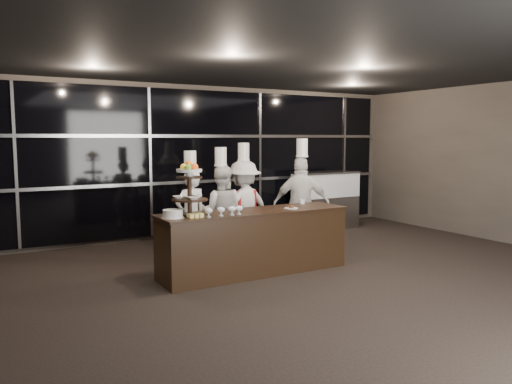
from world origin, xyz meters
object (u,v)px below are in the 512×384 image
buffet_counter (254,241)px  layer_cake (173,214)px  chef_a (191,214)px  chef_c (244,206)px  display_case (325,197)px  chef_b (221,211)px  chef_d (302,204)px  display_stand (189,185)px

buffet_counter → layer_cake: size_ratio=9.47×
chef_a → chef_c: bearing=9.5°
display_case → chef_b: 3.37m
chef_a → chef_d: (1.91, -0.29, 0.07)m
display_case → chef_a: 3.92m
layer_cake → chef_b: bearing=42.3°
buffet_counter → chef_b: 1.14m
chef_a → display_case: bearing=20.0°
layer_cake → chef_a: chef_a is taller
buffet_counter → display_stand: size_ratio=3.81×
buffet_counter → chef_a: chef_a is taller
layer_cake → chef_c: 2.14m
display_stand → chef_d: chef_d is taller
chef_a → chef_b: bearing=7.8°
chef_c → layer_cake: bearing=-144.4°
display_case → chef_b: (-3.12, -1.26, 0.09)m
layer_cake → chef_a: size_ratio=0.17×
layer_cake → chef_c: chef_c is taller
chef_c → display_stand: bearing=-141.0°
chef_b → layer_cake: bearing=-137.7°
buffet_counter → display_stand: bearing=-180.0°
buffet_counter → chef_b: bearing=90.1°
display_stand → chef_b: chef_b is taller
layer_cake → buffet_counter: bearing=2.3°
layer_cake → chef_a: bearing=57.0°
display_stand → chef_d: size_ratio=0.38×
chef_a → display_stand: bearing=-113.1°
display_stand → chef_d: bearing=17.2°
buffet_counter → display_stand: display_stand is taller
buffet_counter → display_case: size_ratio=2.00×
chef_c → chef_b: bearing=-168.5°
layer_cake → display_case: size_ratio=0.21×
display_case → chef_a: chef_a is taller
buffet_counter → layer_cake: 1.36m
layer_cake → chef_b: (1.26, 1.15, -0.20)m
display_case → chef_d: 2.42m
buffet_counter → layer_cake: bearing=-177.7°
display_case → chef_c: chef_c is taller
chef_b → chef_c: bearing=11.5°
display_stand → layer_cake: size_ratio=2.48×
display_stand → display_case: 4.79m
display_stand → buffet_counter: bearing=0.0°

